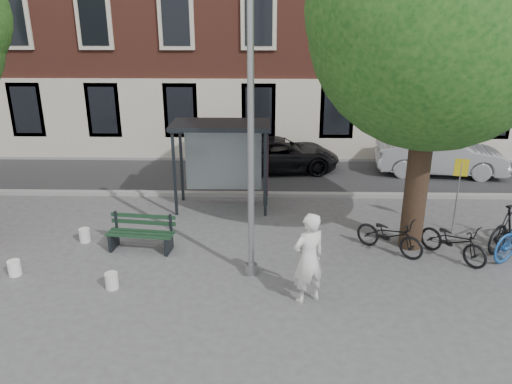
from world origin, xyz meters
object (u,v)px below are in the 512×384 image
(bike_a, at_px, (390,235))
(bike_c, at_px, (453,241))
(car_dark, at_px, (279,154))
(car_silver, at_px, (440,154))
(bench, at_px, (141,235))
(painter, at_px, (309,258))
(bus_shelter, at_px, (235,146))
(lamppost, at_px, (251,157))
(notice_sign, at_px, (460,179))

(bike_a, distance_m, bike_c, 1.48)
(car_dark, bearing_deg, bike_c, -156.94)
(bike_a, bearing_deg, car_silver, 11.93)
(bike_a, distance_m, car_dark, 7.11)
(bench, height_order, car_silver, car_silver)
(painter, xyz_separation_m, car_dark, (-0.41, 8.86, -0.36))
(bus_shelter, height_order, bike_c, bus_shelter)
(bus_shelter, bearing_deg, lamppost, -81.57)
(painter, bearing_deg, bike_c, 179.20)
(bus_shelter, height_order, painter, bus_shelter)
(bus_shelter, distance_m, bike_a, 5.17)
(lamppost, xyz_separation_m, car_silver, (6.59, 7.42, -2.04))
(lamppost, relative_size, notice_sign, 2.99)
(painter, distance_m, car_dark, 8.87)
(lamppost, bearing_deg, bike_c, 9.96)
(painter, distance_m, bike_a, 3.17)
(lamppost, distance_m, bike_c, 5.42)
(painter, distance_m, notice_sign, 5.53)
(bench, bearing_deg, bike_a, 6.54)
(painter, relative_size, bike_a, 1.11)
(bike_a, height_order, car_silver, car_silver)
(car_silver, relative_size, notice_sign, 2.21)
(lamppost, bearing_deg, car_silver, 48.41)
(car_dark, xyz_separation_m, car_silver, (5.81, -0.34, 0.13))
(painter, relative_size, notice_sign, 0.96)
(lamppost, distance_m, car_dark, 8.10)
(bike_c, bearing_deg, painter, 169.24)
(painter, distance_m, bench, 4.62)
(bench, bearing_deg, lamppost, -16.08)
(bike_c, relative_size, car_silver, 0.39)
(bus_shelter, xyz_separation_m, car_dark, (1.39, 3.66, -1.30))
(notice_sign, bearing_deg, bike_c, -99.29)
(notice_sign, bearing_deg, bike_a, -136.85)
(bike_a, relative_size, car_silver, 0.39)
(lamppost, xyz_separation_m, bus_shelter, (-0.61, 4.11, -0.87))
(car_silver, bearing_deg, bike_c, 171.32)
(bike_a, xyz_separation_m, bike_c, (1.45, -0.30, 0.00))
(bike_a, bearing_deg, notice_sign, -18.37)
(bus_shelter, height_order, bike_a, bus_shelter)
(bench, relative_size, bike_a, 0.97)
(bike_a, bearing_deg, car_dark, 60.49)
(bus_shelter, distance_m, painter, 5.58)
(lamppost, relative_size, car_silver, 1.35)
(painter, height_order, bike_a, painter)
(bus_shelter, relative_size, bike_c, 1.61)
(lamppost, xyz_separation_m, painter, (1.19, -1.09, -1.80))
(painter, bearing_deg, lamppost, -71.35)
(bike_a, height_order, notice_sign, notice_sign)
(car_silver, xyz_separation_m, notice_sign, (-1.18, -4.98, 0.76))
(bus_shelter, bearing_deg, notice_sign, -15.41)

